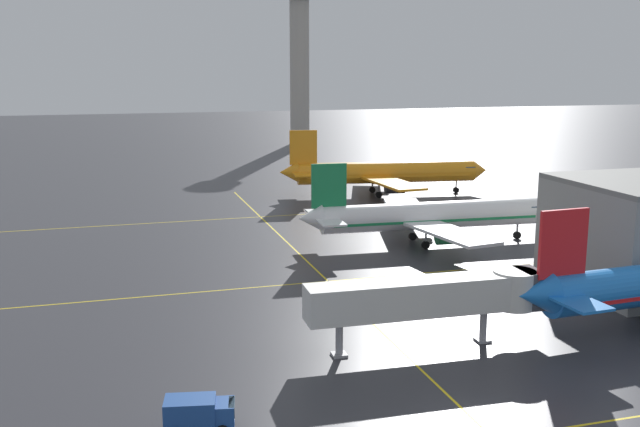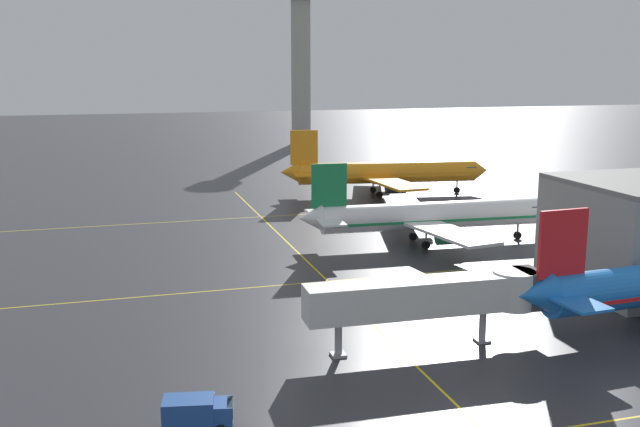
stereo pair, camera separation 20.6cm
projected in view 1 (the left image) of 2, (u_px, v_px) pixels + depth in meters
The scene contains 7 objects.
ground_plane at pixel (477, 423), 44.89m from camera, with size 600.00×600.00×0.00m, color #333338.
airliner_second_row at pixel (430, 216), 88.94m from camera, with size 32.78×28.25×10.19m.
airliner_third_row at pixel (384, 173), 122.32m from camera, with size 35.23×30.13×10.95m.
taxiway_markings at pixel (328, 281), 74.24m from camera, with size 112.02×109.58×0.01m.
service_truck_catering at pixel (200, 413), 43.68m from camera, with size 4.38×2.77×2.10m.
jet_bridge at pixel (444, 295), 56.51m from camera, with size 18.97×3.56×5.58m.
control_tower at pixel (300, 50), 196.92m from camera, with size 8.82×8.82×43.56m.
Camera 1 is at (-20.84, -37.09, 21.44)m, focal length 41.50 mm.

